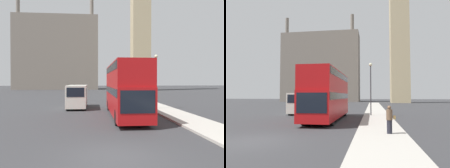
% 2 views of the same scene
% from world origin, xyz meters
% --- Properties ---
extents(ground_plane, '(300.00, 300.00, 0.00)m').
position_xyz_m(ground_plane, '(0.00, 0.00, 0.00)').
color(ground_plane, '#333335').
extents(building_block_distant, '(31.25, 11.38, 33.91)m').
position_xyz_m(building_block_distant, '(-14.83, 77.68, 13.94)').
color(building_block_distant, slate).
rests_on(building_block_distant, ground_plane).
extents(red_double_decker_bus, '(2.51, 11.44, 4.50)m').
position_xyz_m(red_double_decker_bus, '(1.82, 10.09, 2.51)').
color(red_double_decker_bus, '#B71114').
rests_on(red_double_decker_bus, ground_plane).
extents(white_van, '(2.12, 5.65, 2.60)m').
position_xyz_m(white_van, '(-2.71, 16.18, 1.39)').
color(white_van, silver).
rests_on(white_van, ground_plane).
extents(street_lamp, '(0.36, 0.36, 5.75)m').
position_xyz_m(street_lamp, '(5.79, 14.10, 3.92)').
color(street_lamp, '#38383D').
rests_on(street_lamp, sidewalk_strip).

